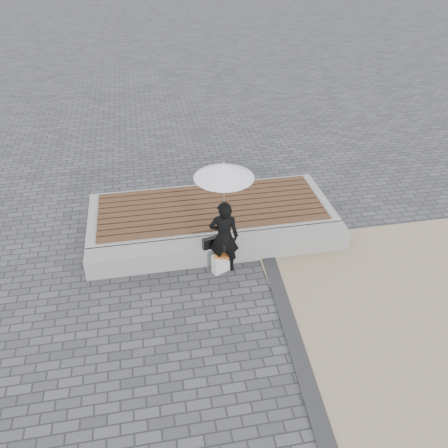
{
  "coord_description": "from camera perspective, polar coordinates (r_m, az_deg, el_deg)",
  "views": [
    {
      "loc": [
        -1.22,
        -5.23,
        5.54
      ],
      "look_at": [
        -0.0,
        1.27,
        1.0
      ],
      "focal_mm": 36.99,
      "sensor_mm": 36.0,
      "label": 1
    }
  ],
  "objects": [
    {
      "name": "ground",
      "position": [
        7.71,
        1.82,
        -11.47
      ],
      "size": [
        80.0,
        80.0,
        0.0
      ],
      "primitive_type": "plane",
      "color": "#4C4B50",
      "rests_on": "ground"
    },
    {
      "name": "terrazzo_zone",
      "position": [
        8.51,
        24.5,
        -9.93
      ],
      "size": [
        5.0,
        5.0,
        0.02
      ],
      "primitive_type": "cube",
      "color": "tan",
      "rests_on": "ground"
    },
    {
      "name": "edging_band",
      "position": [
        7.53,
        8.38,
        -13.19
      ],
      "size": [
        0.61,
        5.2,
        0.04
      ],
      "primitive_type": "cube",
      "rotation": [
        0.0,
        0.0,
        -0.07
      ],
      "color": "#2D2D30",
      "rests_on": "ground"
    },
    {
      "name": "seating_ledge",
      "position": [
        8.75,
        -0.37,
        -3.13
      ],
      "size": [
        5.0,
        0.45,
        0.4
      ],
      "primitive_type": "cube",
      "color": "#959691",
      "rests_on": "ground"
    },
    {
      "name": "timber_platform",
      "position": [
        9.72,
        -1.64,
        1.11
      ],
      "size": [
        5.0,
        2.0,
        0.4
      ],
      "primitive_type": "cube",
      "color": "#979792",
      "rests_on": "ground"
    },
    {
      "name": "timber_decking",
      "position": [
        9.6,
        -1.66,
        2.21
      ],
      "size": [
        4.6,
        1.8,
        0.04
      ],
      "primitive_type": null,
      "color": "brown",
      "rests_on": "timber_platform"
    },
    {
      "name": "woman",
      "position": [
        8.18,
        -0.0,
        -1.6
      ],
      "size": [
        0.58,
        0.44,
        1.44
      ],
      "primitive_type": "imported",
      "rotation": [
        0.0,
        0.0,
        2.96
      ],
      "color": "black",
      "rests_on": "ground"
    },
    {
      "name": "parasol",
      "position": [
        7.48,
        -0.0,
        6.61
      ],
      "size": [
        0.99,
        0.99,
        1.27
      ],
      "rotation": [
        0.0,
        0.0,
        0.32
      ],
      "color": "#ADADB1",
      "rests_on": "ground"
    },
    {
      "name": "handbag",
      "position": [
        8.41,
        -1.69,
        -2.34
      ],
      "size": [
        0.31,
        0.16,
        0.21
      ],
      "primitive_type": "cube",
      "rotation": [
        0.0,
        0.0,
        0.21
      ],
      "color": "black",
      "rests_on": "seating_ledge"
    },
    {
      "name": "canvas_tote",
      "position": [
        8.46,
        -0.28,
        -4.76
      ],
      "size": [
        0.39,
        0.29,
        0.38
      ],
      "primitive_type": "cube",
      "rotation": [
        0.0,
        0.0,
        0.43
      ],
      "color": "silver",
      "rests_on": "ground"
    },
    {
      "name": "magazine",
      "position": [
        8.29,
        -0.22,
        -3.93
      ],
      "size": [
        0.32,
        0.28,
        0.01
      ],
      "primitive_type": "cube",
      "rotation": [
        0.0,
        0.0,
        -0.33
      ],
      "color": "#E7422F",
      "rests_on": "canvas_tote"
    }
  ]
}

